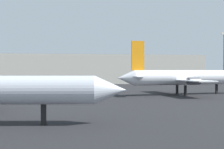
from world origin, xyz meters
name	(u,v)px	position (x,y,z in m)	size (l,w,h in m)	color
airplane_on_taxiway	(185,77)	(24.62, 53.28, 3.94)	(32.97, 21.36, 11.94)	white
light_mast_right	(224,55)	(58.34, 97.21, 11.28)	(2.40, 0.50, 20.03)	slate
terminal_building	(90,69)	(7.25, 112.50, 5.83)	(92.89, 18.03, 11.65)	beige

